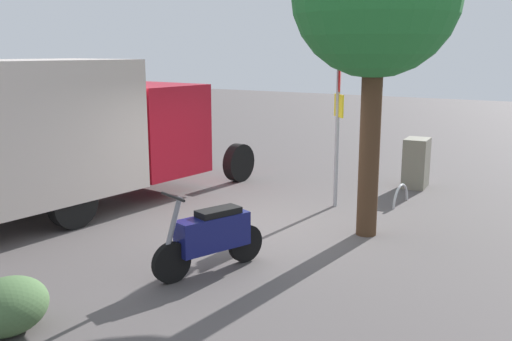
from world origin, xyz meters
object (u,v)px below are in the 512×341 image
at_px(motorcycle, 212,236).
at_px(stop_sign, 338,105).
at_px(box_truck_near, 63,130).
at_px(utility_cabinet, 416,163).
at_px(bike_rack_hoop, 400,204).

xyz_separation_m(motorcycle, stop_sign, (-4.10, 0.01, 1.50)).
height_order(box_truck_near, utility_cabinet, box_truck_near).
bearing_deg(motorcycle, box_truck_near, -84.02).
relative_size(box_truck_near, motorcycle, 4.40).
bearing_deg(motorcycle, bike_rack_hoop, -173.80).
xyz_separation_m(box_truck_near, stop_sign, (-3.18, 4.17, 0.42)).
xyz_separation_m(stop_sign, utility_cabinet, (-2.48, 0.84, -1.46)).
distance_m(motorcycle, stop_sign, 4.36).
bearing_deg(bike_rack_hoop, box_truck_near, -52.45).
height_order(motorcycle, bike_rack_hoop, motorcycle).
bearing_deg(box_truck_near, motorcycle, -97.89).
bearing_deg(utility_cabinet, stop_sign, -18.67).
distance_m(stop_sign, bike_rack_hoop, 2.43).
distance_m(box_truck_near, bike_rack_hoop, 6.78).
relative_size(utility_cabinet, bike_rack_hoop, 1.32).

